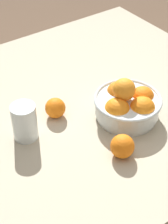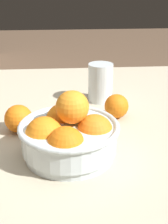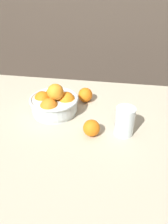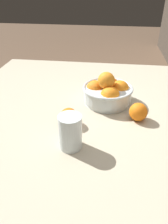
% 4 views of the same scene
% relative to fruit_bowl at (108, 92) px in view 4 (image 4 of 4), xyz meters
% --- Properties ---
extents(ground_plane, '(12.00, 12.00, 0.00)m').
position_rel_fruit_bowl_xyz_m(ground_plane, '(0.08, -0.15, -0.81)').
color(ground_plane, brown).
extents(dining_table, '(1.21, 1.05, 0.75)m').
position_rel_fruit_bowl_xyz_m(dining_table, '(0.08, -0.15, -0.13)').
color(dining_table, '#B7AD93').
rests_on(dining_table, ground_plane).
extents(fruit_bowl, '(0.22, 0.22, 0.15)m').
position_rel_fruit_bowl_xyz_m(fruit_bowl, '(0.00, 0.00, 0.00)').
color(fruit_bowl, silver).
rests_on(fruit_bowl, dining_table).
extents(juice_glass, '(0.08, 0.08, 0.12)m').
position_rel_fruit_bowl_xyz_m(juice_glass, '(0.32, -0.11, 0.00)').
color(juice_glass, '#F4A314').
rests_on(juice_glass, dining_table).
extents(orange_loose_near_bowl, '(0.07, 0.07, 0.07)m').
position_rel_fruit_bowl_xyz_m(orange_loose_near_bowl, '(0.19, -0.14, -0.02)').
color(orange_loose_near_bowl, orange).
rests_on(orange_loose_near_bowl, dining_table).
extents(orange_loose_front, '(0.07, 0.07, 0.07)m').
position_rel_fruit_bowl_xyz_m(orange_loose_front, '(0.13, 0.12, -0.02)').
color(orange_loose_front, orange).
rests_on(orange_loose_front, dining_table).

